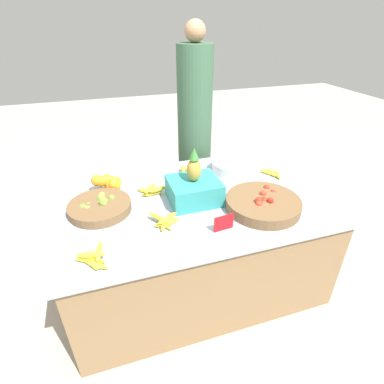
{
  "coord_description": "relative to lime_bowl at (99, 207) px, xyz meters",
  "views": [
    {
      "loc": [
        -0.51,
        -1.6,
        1.72
      ],
      "look_at": [
        0.0,
        0.0,
        0.73
      ],
      "focal_mm": 28.0,
      "sensor_mm": 36.0,
      "label": 1
    }
  ],
  "objects": [
    {
      "name": "ground_plane",
      "position": [
        0.59,
        -0.04,
        -0.71
      ],
      "size": [
        12.0,
        12.0,
        0.0
      ],
      "primitive_type": "plane",
      "color": "#ADA599"
    },
    {
      "name": "market_table",
      "position": [
        0.59,
        -0.04,
        -0.37
      ],
      "size": [
        1.7,
        1.17,
        0.68
      ],
      "color": "olive",
      "rests_on": "ground_plane"
    },
    {
      "name": "lime_bowl",
      "position": [
        0.0,
        0.0,
        0.0
      ],
      "size": [
        0.38,
        0.38,
        0.09
      ],
      "color": "brown",
      "rests_on": "market_table"
    },
    {
      "name": "tomato_basket",
      "position": [
        0.97,
        -0.28,
        0.01
      ],
      "size": [
        0.46,
        0.46,
        0.1
      ],
      "color": "brown",
      "rests_on": "market_table"
    },
    {
      "name": "orange_pile",
      "position": [
        0.08,
        0.27,
        0.02
      ],
      "size": [
        0.2,
        0.19,
        0.13
      ],
      "color": "orange",
      "rests_on": "market_table"
    },
    {
      "name": "metal_bowl",
      "position": [
        1.01,
        0.26,
        0.01
      ],
      "size": [
        0.32,
        0.32,
        0.08
      ],
      "color": "silver",
      "rests_on": "market_table"
    },
    {
      "name": "price_sign",
      "position": [
        0.65,
        -0.41,
        0.02
      ],
      "size": [
        0.12,
        0.02,
        0.1
      ],
      "rotation": [
        0.0,
        0.0,
        0.11
      ],
      "color": "red",
      "rests_on": "market_table"
    },
    {
      "name": "produce_crate",
      "position": [
        0.59,
        -0.06,
        0.06
      ],
      "size": [
        0.32,
        0.28,
        0.37
      ],
      "color": "teal",
      "rests_on": "market_table"
    },
    {
      "name": "banana_bunch_front_left",
      "position": [
        0.35,
        -0.26,
        -0.01
      ],
      "size": [
        0.18,
        0.18,
        0.06
      ],
      "color": "yellow",
      "rests_on": "market_table"
    },
    {
      "name": "banana_bunch_front_right",
      "position": [
        1.27,
        0.11,
        -0.02
      ],
      "size": [
        0.15,
        0.18,
        0.03
      ],
      "color": "yellow",
      "rests_on": "market_table"
    },
    {
      "name": "banana_bunch_middle_right",
      "position": [
        -0.05,
        -0.45,
        -0.01
      ],
      "size": [
        0.16,
        0.2,
        0.06
      ],
      "color": "yellow",
      "rests_on": "market_table"
    },
    {
      "name": "banana_bunch_middle_left",
      "position": [
        0.66,
        0.3,
        -0.0
      ],
      "size": [
        0.16,
        0.21,
        0.06
      ],
      "color": "yellow",
      "rests_on": "market_table"
    },
    {
      "name": "banana_bunch_front_center",
      "position": [
        0.34,
        0.1,
        -0.0
      ],
      "size": [
        0.19,
        0.14,
        0.06
      ],
      "color": "yellow",
      "rests_on": "market_table"
    },
    {
      "name": "vendor_person",
      "position": [
        0.88,
        0.81,
        0.09
      ],
      "size": [
        0.3,
        0.3,
        1.7
      ],
      "color": "#385B42",
      "rests_on": "ground_plane"
    }
  ]
}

